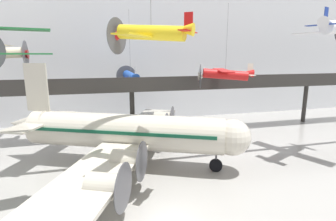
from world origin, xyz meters
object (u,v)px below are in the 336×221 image
at_px(suspended_plane_red_highwing, 225,74).
at_px(suspended_plane_yellow_lowwing, 151,33).
at_px(suspended_plane_blue_trainer, 131,77).
at_px(airliner_silver_main, 123,132).

xyz_separation_m(suspended_plane_red_highwing, suspended_plane_yellow_lowwing, (-12.23, -11.88, 4.03)).
xyz_separation_m(suspended_plane_blue_trainer, suspended_plane_yellow_lowwing, (-0.67, -19.57, 4.69)).
xyz_separation_m(airliner_silver_main, suspended_plane_red_highwing, (13.99, 4.89, 5.44)).
distance_m(suspended_plane_red_highwing, suspended_plane_blue_trainer, 13.91).
bearing_deg(suspended_plane_red_highwing, suspended_plane_yellow_lowwing, 61.08).
bearing_deg(suspended_plane_red_highwing, suspended_plane_blue_trainer, -16.68).
bearing_deg(airliner_silver_main, suspended_plane_blue_trainer, 104.03).
height_order(airliner_silver_main, suspended_plane_red_highwing, suspended_plane_red_highwing).
distance_m(suspended_plane_red_highwing, suspended_plane_yellow_lowwing, 17.52).
xyz_separation_m(airliner_silver_main, suspended_plane_yellow_lowwing, (1.76, -6.99, 9.47)).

